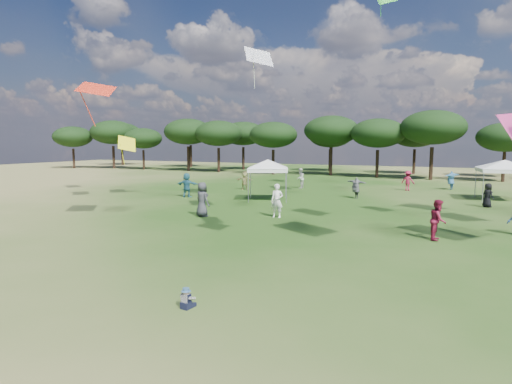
# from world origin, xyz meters

# --- Properties ---
(ground) EXTENTS (140.00, 140.00, 0.00)m
(ground) POSITION_xyz_m (0.00, 0.00, 0.00)
(ground) COLOR #294D17
(ground) RESTS_ON ground
(tree_line) EXTENTS (108.78, 17.63, 7.77)m
(tree_line) POSITION_xyz_m (2.39, 47.41, 5.42)
(tree_line) COLOR black
(tree_line) RESTS_ON ground
(tent_left) EXTENTS (5.18, 5.18, 3.19)m
(tent_left) POSITION_xyz_m (-6.39, 21.31, 2.76)
(tent_left) COLOR gray
(tent_left) RESTS_ON ground
(tent_right) EXTENTS (6.59, 6.59, 3.17)m
(tent_right) POSITION_xyz_m (8.75, 28.20, 2.74)
(tent_right) COLOR gray
(tent_right) RESTS_ON ground
(toddler) EXTENTS (0.36, 0.40, 0.53)m
(toddler) POSITION_xyz_m (-0.37, 2.21, 0.23)
(toddler) COLOR black
(toddler) RESTS_ON ground
(festival_crowd) EXTENTS (29.17, 22.79, 1.92)m
(festival_crowd) POSITION_xyz_m (-0.59, 24.00, 0.85)
(festival_crowd) COLOR #47474C
(festival_crowd) RESTS_ON ground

